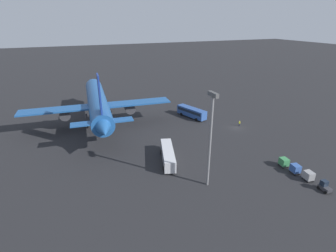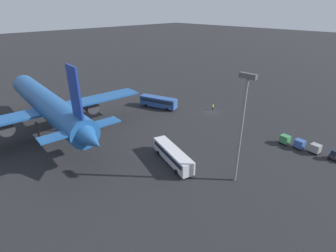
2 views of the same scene
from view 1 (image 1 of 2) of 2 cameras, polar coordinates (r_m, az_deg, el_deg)
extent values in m
plane|color=#232326|center=(84.54, 14.63, -0.36)|extent=(600.00, 600.00, 0.00)
cylinder|color=#1E5193|center=(84.91, -15.12, 5.10)|extent=(42.85, 9.40, 5.79)
cone|color=#1E5193|center=(106.86, -15.91, 8.48)|extent=(6.82, 6.02, 5.50)
cone|color=#1E5193|center=(63.21, -13.79, -0.70)|extent=(7.94, 5.83, 5.21)
cube|color=#1E5193|center=(83.61, -23.65, 3.18)|extent=(7.18, 19.95, 0.44)
cube|color=#1E5193|center=(84.48, -6.38, 5.14)|extent=(7.18, 19.95, 0.44)
cube|color=navy|center=(64.47, -14.69, 6.76)|extent=(4.27, 0.72, 9.26)
cube|color=#1E5193|center=(66.19, -14.09, 0.87)|extent=(4.25, 15.25, 0.28)
cylinder|color=#38383D|center=(85.08, -21.45, 2.53)|extent=(5.35, 3.61, 3.18)
cylinder|color=#38383D|center=(85.73, -8.42, 4.02)|extent=(5.35, 3.61, 3.18)
cylinder|color=#38383D|center=(100.65, -15.37, 4.62)|extent=(0.50, 0.50, 4.63)
cylinder|color=black|center=(101.20, -15.27, 3.61)|extent=(0.94, 0.58, 0.90)
cylinder|color=#38383D|center=(84.49, -17.22, 1.03)|extent=(0.50, 0.50, 4.63)
cylinder|color=black|center=(85.15, -17.08, -0.14)|extent=(0.94, 0.58, 0.90)
cylinder|color=#38383D|center=(84.74, -12.15, 1.62)|extent=(0.50, 0.50, 4.63)
cylinder|color=black|center=(85.40, -12.05, 0.45)|extent=(0.94, 0.58, 0.90)
cube|color=#2D5199|center=(90.26, 5.16, 3.04)|extent=(11.91, 6.25, 2.89)
cube|color=#192333|center=(90.09, 5.17, 3.35)|extent=(11.04, 6.00, 0.92)
cylinder|color=black|center=(92.16, 2.90, 2.60)|extent=(1.04, 0.60, 1.00)
cylinder|color=black|center=(94.06, 4.17, 2.98)|extent=(1.04, 0.60, 1.00)
cylinder|color=black|center=(87.43, 6.16, 1.38)|extent=(1.04, 0.60, 1.00)
cylinder|color=black|center=(89.44, 7.43, 1.81)|extent=(1.04, 0.60, 1.00)
cube|color=silver|center=(62.31, -0.01, -6.26)|extent=(12.62, 6.18, 2.61)
cube|color=#192333|center=(62.09, -0.01, -5.89)|extent=(11.69, 5.92, 0.83)
cylinder|color=black|center=(66.19, -1.49, -5.67)|extent=(1.04, 0.59, 1.00)
cylinder|color=black|center=(66.39, 0.85, -5.57)|extent=(1.04, 0.59, 1.00)
cylinder|color=black|center=(59.52, -0.99, -9.14)|extent=(1.04, 0.59, 1.00)
cylinder|color=black|center=(59.74, 1.63, -9.01)|extent=(1.04, 0.59, 1.00)
cube|color=#333338|center=(61.38, 30.99, -11.51)|extent=(2.50, 1.51, 0.70)
cube|color=#192333|center=(61.15, 30.87, -10.61)|extent=(1.18, 1.26, 1.10)
cylinder|color=black|center=(61.52, 29.90, -11.58)|extent=(0.62, 0.27, 0.60)
cylinder|color=black|center=(62.48, 30.80, -11.24)|extent=(0.62, 0.27, 0.60)
cylinder|color=black|center=(60.64, 31.04, -12.33)|extent=(0.62, 0.27, 0.60)
cylinder|color=black|center=(61.62, 31.94, -11.98)|extent=(0.62, 0.27, 0.60)
cylinder|color=#1E1E2D|center=(85.96, 15.27, 0.26)|extent=(0.32, 0.32, 0.85)
cylinder|color=yellow|center=(85.69, 15.32, 0.73)|extent=(0.38, 0.38, 0.65)
sphere|color=tan|center=(85.53, 15.35, 1.00)|extent=(0.24, 0.24, 0.24)
cube|color=#38383D|center=(63.37, 28.16, -10.08)|extent=(2.21, 1.94, 0.10)
cube|color=gray|center=(62.96, 28.30, -9.42)|extent=(2.11, 1.85, 1.60)
cylinder|color=black|center=(63.54, 27.24, -10.04)|extent=(0.37, 0.17, 0.36)
cylinder|color=black|center=(64.35, 28.11, -9.81)|extent=(0.37, 0.17, 0.36)
cylinder|color=black|center=(62.63, 28.13, -10.71)|extent=(0.37, 0.17, 0.36)
cylinder|color=black|center=(63.45, 29.01, -10.46)|extent=(0.37, 0.17, 0.36)
cube|color=#38383D|center=(64.77, 25.87, -8.91)|extent=(2.21, 1.94, 0.10)
cube|color=#33569E|center=(64.37, 26.00, -8.26)|extent=(2.11, 1.85, 1.60)
cylinder|color=black|center=(64.98, 24.98, -8.88)|extent=(0.37, 0.17, 0.36)
cylinder|color=black|center=(65.75, 25.86, -8.66)|extent=(0.37, 0.17, 0.36)
cylinder|color=black|center=(64.02, 25.82, -9.52)|extent=(0.37, 0.17, 0.36)
cylinder|color=black|center=(64.80, 26.70, -9.29)|extent=(0.37, 0.17, 0.36)
cube|color=#38383D|center=(66.42, 23.82, -7.74)|extent=(2.21, 1.94, 0.10)
cube|color=#38844C|center=(66.03, 23.93, -7.10)|extent=(2.11, 1.85, 1.60)
cylinder|color=black|center=(66.67, 22.96, -7.71)|extent=(0.37, 0.17, 0.36)
cylinder|color=black|center=(67.41, 23.84, -7.52)|extent=(0.37, 0.17, 0.36)
cylinder|color=black|center=(65.66, 23.74, -8.32)|extent=(0.37, 0.17, 0.36)
cylinder|color=black|center=(66.41, 24.62, -8.12)|extent=(0.37, 0.17, 0.36)
cylinder|color=slate|center=(50.99, 9.11, -3.82)|extent=(0.50, 0.50, 18.68)
cube|color=#4C4C4C|center=(47.56, 9.82, 6.78)|extent=(2.80, 0.70, 0.80)
camera|label=2|loc=(22.66, -52.05, 6.79)|focal=28.00mm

